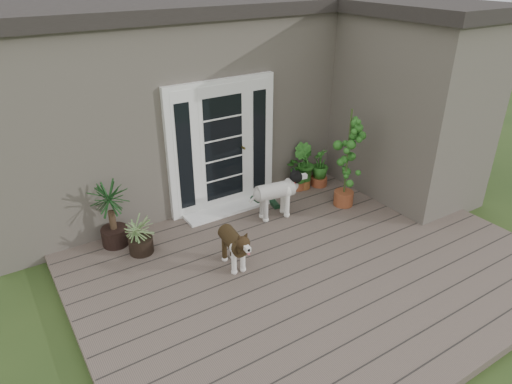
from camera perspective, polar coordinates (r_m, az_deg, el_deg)
deck at (r=6.49m, az=7.27°, el=-9.42°), size 6.20×4.60×0.12m
house_main at (r=9.18m, az=-9.46°, el=11.90°), size 7.40×4.00×3.10m
roof_main at (r=8.91m, az=-10.32°, el=22.18°), size 7.60×4.20×0.20m
house_wing at (r=8.45m, az=18.64°, el=9.51°), size 1.60×2.40×3.10m
roof_wing at (r=8.14m, az=20.45°, el=20.60°), size 1.80×2.60×0.20m
door_unit at (r=7.45m, az=-4.19°, el=5.72°), size 1.90×0.14×2.15m
door_step at (r=7.74m, az=-3.22°, el=-2.00°), size 1.60×0.40×0.05m
brindle_dog at (r=6.23m, az=-2.84°, el=-6.88°), size 0.38×0.75×0.60m
white_dog at (r=7.36m, az=2.37°, el=-0.73°), size 0.87×0.47×0.69m
spider_plant at (r=6.71m, az=-14.24°, el=-5.04°), size 0.76×0.76×0.61m
yucca at (r=6.89m, az=-17.51°, el=-2.49°), size 0.94×0.94×1.05m
herb_a at (r=8.32m, az=5.33°, el=2.32°), size 0.69×0.69×0.63m
herb_b at (r=8.38m, az=5.91°, el=2.47°), size 0.54×0.54×0.62m
herb_c at (r=8.52m, az=7.89°, el=2.58°), size 0.51×0.51×0.57m
sapling at (r=7.66m, az=11.27°, el=4.24°), size 0.54×0.54×1.75m
clog_left at (r=7.93m, az=0.01°, el=-1.07°), size 0.15×0.28×0.08m
clog_right at (r=7.83m, az=2.31°, el=-1.44°), size 0.19×0.31×0.09m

